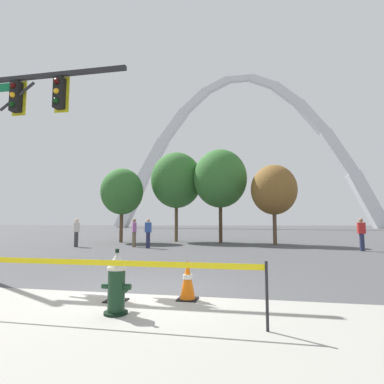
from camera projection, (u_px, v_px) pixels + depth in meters
The scene contains 15 objects.
ground_plane at pixel (144, 293), 6.13m from camera, with size 240.00×240.00×0.00m, color #474749.
fire_hydrant at pixel (117, 283), 4.72m from camera, with size 0.46×0.48×0.99m.
caution_tape_barrier at pixel (88, 276), 4.49m from camera, with size 5.14×0.10×0.90m.
traffic_cone_mid_sidewalk at pixel (117, 281), 5.47m from camera, with size 0.36×0.36×0.73m.
traffic_cone_curb_edge at pixel (188, 280), 5.58m from camera, with size 0.36×0.36×0.73m.
traffic_signal_gantry at pixel (6, 130), 8.91m from camera, with size 5.02×0.44×6.00m.
monument_arch at pixel (241, 156), 72.49m from camera, with size 62.02×2.71×37.24m.
tree_far_left at pixel (122, 192), 21.56m from camera, with size 2.95×2.95×5.16m.
tree_left_mid at pixel (177, 180), 22.49m from camera, with size 3.72×3.72×6.50m.
tree_center_left at pixel (220, 179), 21.19m from camera, with size 3.66×3.66×6.41m.
tree_center_right at pixel (274, 190), 19.28m from camera, with size 2.86×2.86×5.00m.
pedestrian_walking_left at pixel (148, 233), 16.62m from camera, with size 0.37×0.26×1.59m.
pedestrian_standing_center at pixel (362, 234), 14.95m from camera, with size 0.35×0.22×1.59m.
pedestrian_walking_right at pixel (76, 232), 17.40m from camera, with size 0.39×0.36×1.59m.
pedestrian_near_trees at pixel (134, 232), 17.37m from camera, with size 0.35×0.39×1.59m.
Camera 1 is at (2.13, -6.01, 1.41)m, focal length 28.75 mm.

